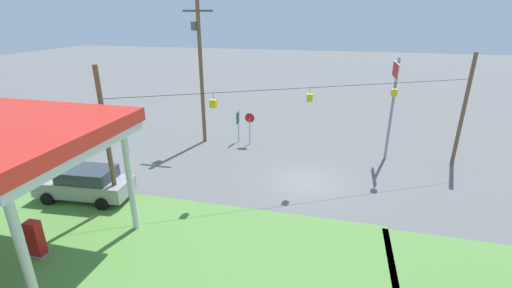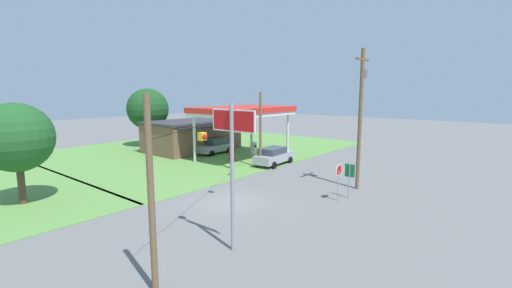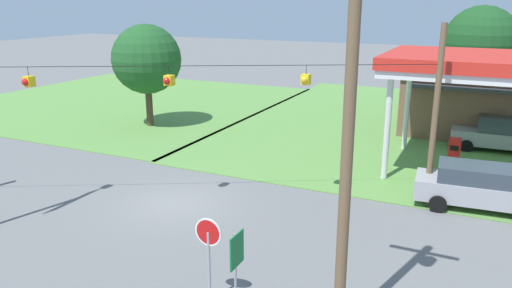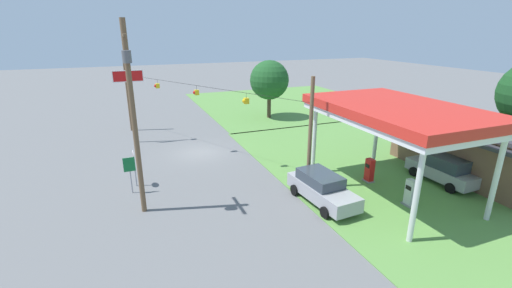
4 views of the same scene
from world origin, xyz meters
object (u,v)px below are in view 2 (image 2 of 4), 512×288
car_at_pumps_front (274,156)px  stop_sign_roadside (339,174)px  fuel_pump_near (232,154)px  tree_west_verge (17,138)px  stop_sign_overhead (233,146)px  route_sign (350,174)px  utility_pole_main (361,112)px  tree_behind_station (148,109)px  gas_station_canopy (243,112)px  gas_station_store (193,135)px  car_at_pumps_rear (215,146)px  fuel_pump_far (254,149)px

car_at_pumps_front → stop_sign_roadside: 12.05m
fuel_pump_near → stop_sign_roadside: (-5.12, -14.71, 1.03)m
fuel_pump_near → tree_west_verge: tree_west_verge is taller
stop_sign_overhead → route_sign: bearing=-4.1°
utility_pole_main → tree_behind_station: size_ratio=1.35×
gas_station_canopy → stop_sign_roadside: (-6.91, -14.71, -3.35)m
gas_station_store → route_sign: size_ratio=4.62×
gas_station_store → stop_sign_overhead: bearing=-126.3°
car_at_pumps_front → car_at_pumps_rear: size_ratio=1.09×
gas_station_canopy → stop_sign_overhead: size_ratio=1.55×
tree_behind_station → gas_station_canopy: bearing=-84.0°
gas_station_canopy → car_at_pumps_front: bearing=-96.3°
fuel_pump_near → fuel_pump_far: (3.59, 0.00, 0.00)m
gas_station_store → fuel_pump_far: (1.86, -8.41, -1.12)m
fuel_pump_far → stop_sign_roadside: stop_sign_roadside is taller
fuel_pump_far → car_at_pumps_rear: 4.85m
gas_station_canopy → tree_behind_station: tree_behind_station is taller
car_at_pumps_front → tree_behind_station: size_ratio=0.66×
tree_behind_station → tree_west_verge: size_ratio=1.16×
stop_sign_roadside → route_sign: 1.06m
fuel_pump_near → stop_sign_overhead: 21.02m
fuel_pump_near → stop_sign_overhead: (-14.89, -14.25, 4.14)m
gas_station_canopy → stop_sign_overhead: bearing=-139.5°
stop_sign_overhead → route_sign: 11.27m
car_at_pumps_rear → utility_pole_main: (-3.39, -19.05, 4.82)m
fuel_pump_far → car_at_pumps_rear: (-1.67, 4.55, 0.19)m
fuel_pump_far → stop_sign_overhead: stop_sign_overhead is taller
stop_sign_overhead → utility_pole_main: utility_pole_main is taller
utility_pole_main → gas_station_store: bearing=82.0°
gas_station_store → utility_pole_main: 23.46m
stop_sign_roadside → tree_behind_station: bearing=-99.9°
fuel_pump_near → stop_sign_roadside: 15.61m
stop_sign_overhead → route_sign: size_ratio=2.85×
stop_sign_overhead → tree_west_verge: stop_sign_overhead is taller
route_sign → tree_west_verge: (-14.80, 15.92, 2.68)m
car_at_pumps_rear → utility_pole_main: utility_pole_main is taller
fuel_pump_far → car_at_pumps_rear: size_ratio=0.35×
gas_station_store → tree_behind_station: tree_behind_station is taller
gas_station_canopy → fuel_pump_far: gas_station_canopy is taller
route_sign → stop_sign_roadside: bearing=163.1°
gas_station_canopy → tree_behind_station: size_ratio=1.37×
stop_sign_roadside → utility_pole_main: bearing=-176.8°
tree_behind_station → route_sign: bearing=-98.0°
gas_station_canopy → stop_sign_roadside: 16.59m
gas_station_store → stop_sign_roadside: (-6.85, -23.12, -0.08)m
fuel_pump_far → car_at_pumps_rear: car_at_pumps_rear is taller
stop_sign_roadside → tree_west_verge: (-13.79, 15.61, 2.58)m
car_at_pumps_rear → route_sign: 20.48m
utility_pole_main → car_at_pumps_rear: bearing=79.9°
tree_behind_station → stop_sign_overhead: bearing=-116.8°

